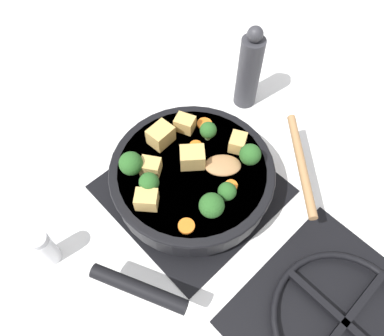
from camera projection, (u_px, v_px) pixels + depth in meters
name	position (u px, v px, depth m)	size (l,w,h in m)	color
ground_plane	(192.00, 190.00, 0.77)	(2.40, 2.40, 0.00)	white
front_burner_grate	(192.00, 187.00, 0.76)	(0.31, 0.31, 0.03)	black
rear_burner_grate	(343.00, 324.00, 0.61)	(0.31, 0.31, 0.03)	black
skillet_pan	(192.00, 176.00, 0.72)	(0.41, 0.34, 0.06)	black
wooden_spoon	(266.00, 164.00, 0.69)	(0.23, 0.23, 0.02)	#A87A4C
tofu_cube_center_large	(147.00, 201.00, 0.64)	(0.04, 0.03, 0.03)	tan
tofu_cube_near_handle	(238.00, 142.00, 0.71)	(0.04, 0.03, 0.03)	tan
tofu_cube_east_chunk	(151.00, 167.00, 0.68)	(0.04, 0.03, 0.03)	tan
tofu_cube_west_chunk	(185.00, 124.00, 0.74)	(0.04, 0.03, 0.03)	tan
tofu_cube_back_piece	(160.00, 136.00, 0.71)	(0.05, 0.04, 0.04)	tan
tofu_cube_front_piece	(192.00, 157.00, 0.69)	(0.05, 0.04, 0.04)	tan
broccoli_floret_near_spoon	(149.00, 183.00, 0.65)	(0.04, 0.04, 0.04)	#709956
broccoli_floret_center_top	(208.00, 130.00, 0.72)	(0.03, 0.03, 0.04)	#709956
broccoli_floret_east_rim	(228.00, 191.00, 0.64)	(0.03, 0.03, 0.04)	#709956
broccoli_floret_west_rim	(131.00, 164.00, 0.67)	(0.04, 0.04, 0.05)	#709956
broccoli_floret_north_edge	(212.00, 206.00, 0.62)	(0.04, 0.04, 0.05)	#709956
broccoli_floret_south_cluster	(250.00, 155.00, 0.68)	(0.04, 0.04, 0.05)	#709956
carrot_slice_orange_thin	(186.00, 226.00, 0.63)	(0.03, 0.03, 0.01)	orange
carrot_slice_near_center	(231.00, 186.00, 0.67)	(0.02, 0.02, 0.01)	orange
carrot_slice_edge_slice	(204.00, 124.00, 0.75)	(0.03, 0.03, 0.01)	orange
carrot_slice_under_broccoli	(196.00, 146.00, 0.72)	(0.02, 0.02, 0.01)	orange
pepper_mill	(249.00, 70.00, 0.82)	(0.05, 0.05, 0.21)	#333338
salt_shaker	(45.00, 248.00, 0.65)	(0.04, 0.04, 0.09)	white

